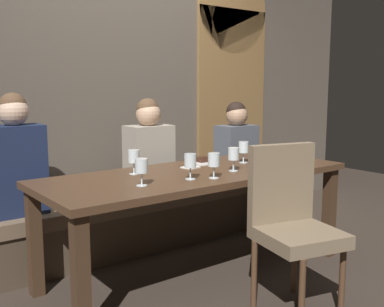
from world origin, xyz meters
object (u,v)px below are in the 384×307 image
at_px(dessert_plate, 202,161).
at_px(diner_redhead, 16,157).
at_px(wine_glass_far_left, 244,148).
at_px(wine_glass_near_left, 214,160).
at_px(dining_table, 197,184).
at_px(chair_near_side, 291,216).
at_px(wine_glass_center_back, 134,157).
at_px(diner_bearded, 149,149).
at_px(banquette_bench, 145,219).
at_px(wine_glass_center_front, 190,161).
at_px(wine_glass_far_right, 234,155).
at_px(diner_far_end, 236,143).
at_px(wine_glass_near_right, 141,167).

bearing_deg(dessert_plate, diner_redhead, 158.93).
bearing_deg(wine_glass_far_left, wine_glass_near_left, -150.55).
xyz_separation_m(dining_table, chair_near_side, (0.14, -0.72, -0.09)).
relative_size(wine_glass_near_left, wine_glass_center_back, 1.00).
bearing_deg(diner_bearded, wine_glass_far_left, -53.94).
relative_size(banquette_bench, wine_glass_center_front, 15.24).
relative_size(dining_table, wine_glass_center_front, 13.41).
bearing_deg(wine_glass_far_right, wine_glass_far_left, 35.27).
bearing_deg(wine_glass_center_front, diner_far_end, 35.91).
height_order(wine_glass_far_left, wine_glass_near_right, same).
relative_size(diner_bearded, wine_glass_far_left, 4.73).
xyz_separation_m(banquette_bench, wine_glass_far_right, (0.20, -0.84, 0.62)).
bearing_deg(banquette_bench, wine_glass_near_right, -122.36).
xyz_separation_m(dining_table, diner_redhead, (-1.01, 0.71, 0.19)).
xyz_separation_m(chair_near_side, wine_glass_far_right, (0.06, 0.58, 0.29)).
bearing_deg(diner_bearded, wine_glass_far_right, -78.73).
xyz_separation_m(wine_glass_far_left, wine_glass_far_right, (-0.29, -0.21, -0.00)).
relative_size(wine_glass_center_back, dessert_plate, 0.86).
relative_size(wine_glass_center_front, wine_glass_near_left, 1.00).
bearing_deg(dessert_plate, wine_glass_center_front, -135.57).
bearing_deg(chair_near_side, diner_far_end, 58.91).
bearing_deg(wine_glass_far_right, chair_near_side, -95.88).
xyz_separation_m(diner_far_end, wine_glass_far_left, (-0.49, -0.61, 0.06)).
distance_m(wine_glass_near_left, dessert_plate, 0.58).
xyz_separation_m(diner_far_end, wine_glass_near_left, (-1.05, -0.93, 0.06)).
bearing_deg(banquette_bench, diner_bearded, -13.85).
bearing_deg(dessert_plate, wine_glass_center_back, -174.60).
bearing_deg(dessert_plate, diner_far_end, 30.02).
bearing_deg(wine_glass_near_left, diner_far_end, 41.40).
height_order(diner_redhead, wine_glass_near_right, diner_redhead).
height_order(wine_glass_near_left, wine_glass_center_back, same).
xyz_separation_m(banquette_bench, wine_glass_near_left, (-0.07, -0.96, 0.63)).
relative_size(diner_bearded, diner_far_end, 1.07).
bearing_deg(wine_glass_center_front, dessert_plate, 44.43).
height_order(diner_far_end, wine_glass_near_left, diner_far_end).
bearing_deg(diner_bearded, diner_redhead, 178.90).
distance_m(banquette_bench, diner_redhead, 1.18).
bearing_deg(diner_far_end, wine_glass_far_right, -133.75).
relative_size(diner_redhead, wine_glass_center_back, 5.08).
relative_size(banquette_bench, wine_glass_far_right, 15.24).
distance_m(diner_redhead, wine_glass_far_right, 1.49).
distance_m(diner_bearded, dessert_plate, 0.50).
relative_size(diner_redhead, wine_glass_near_left, 5.08).
height_order(diner_far_end, wine_glass_far_right, diner_far_end).
bearing_deg(wine_glass_far_left, wine_glass_far_right, -144.73).
relative_size(banquette_bench, wine_glass_center_back, 15.24).
relative_size(diner_far_end, wine_glass_near_right, 4.44).
xyz_separation_m(diner_bearded, diner_far_end, (0.95, -0.02, -0.02)).
height_order(dining_table, wine_glass_center_front, wine_glass_center_front).
xyz_separation_m(banquette_bench, wine_glass_far_left, (0.50, -0.64, 0.63)).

